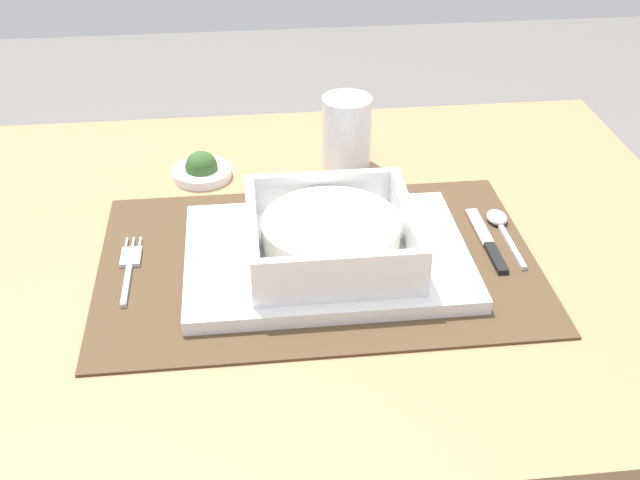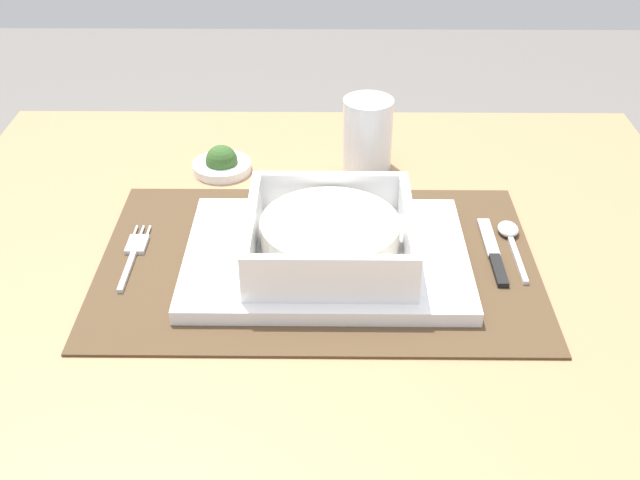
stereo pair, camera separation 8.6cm
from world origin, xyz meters
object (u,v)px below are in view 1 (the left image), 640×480
drinking_glass (346,136)px  porridge_bowl (331,236)px  fork (130,265)px  spoon (500,224)px  butter_knife (488,243)px  condiment_saucer (202,170)px  dining_table (314,317)px

drinking_glass → porridge_bowl: bearing=-101.8°
fork → spoon: 0.43m
porridge_bowl → drinking_glass: 0.24m
fork → drinking_glass: drinking_glass is taller
porridge_bowl → butter_knife: (0.18, 0.02, -0.04)m
drinking_glass → condiment_saucer: bearing=-175.4°
fork → drinking_glass: bearing=39.2°
condiment_saucer → butter_knife: bearing=-31.9°
dining_table → spoon: 0.25m
porridge_bowl → fork: bearing=174.6°
drinking_glass → condiment_saucer: (-0.19, -0.02, -0.03)m
butter_knife → dining_table: bearing=166.6°
dining_table → fork: 0.24m
butter_knife → drinking_glass: bearing=118.0°
dining_table → spoon: size_ratio=7.90×
butter_knife → porridge_bowl: bearing=-177.7°
dining_table → spoon: (0.22, 0.00, 0.12)m
fork → condiment_saucer: (0.08, 0.20, 0.01)m
butter_knife → condiment_saucer: bearing=144.8°
porridge_bowl → drinking_glass: (0.05, 0.24, 0.00)m
butter_knife → condiment_saucer: condiment_saucer is taller
dining_table → spoon: bearing=0.4°
spoon → butter_knife: 0.04m
dining_table → drinking_glass: drinking_glass is taller
spoon → porridge_bowl: bearing=-163.6°
spoon → drinking_glass: size_ratio=1.23×
porridge_bowl → fork: 0.22m
butter_knife → drinking_glass: size_ratio=1.40×
condiment_saucer → spoon: bearing=-25.4°
fork → butter_knife: bearing=-0.1°
porridge_bowl → fork: size_ratio=1.40×
spoon → dining_table: bearing=-178.0°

